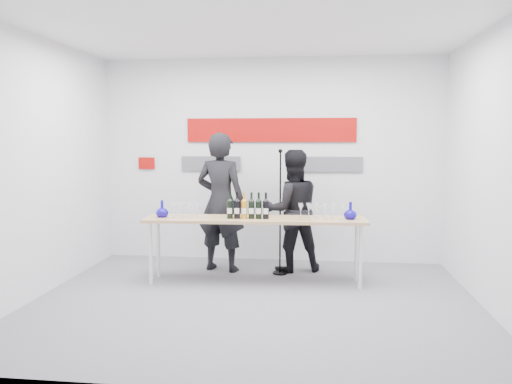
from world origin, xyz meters
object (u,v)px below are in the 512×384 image
presenter_left (221,202)px  presenter_right (292,211)px  mic_stand (280,236)px  tasting_table (255,223)px

presenter_left → presenter_right: presenter_left is taller
mic_stand → presenter_right: bearing=34.2°
presenter_right → mic_stand: bearing=38.2°
tasting_table → presenter_left: 0.79m
tasting_table → presenter_left: (-0.54, 0.55, 0.19)m
tasting_table → presenter_right: presenter_right is taller
presenter_left → mic_stand: size_ratio=1.13×
presenter_left → presenter_right: (0.98, 0.11, -0.12)m
tasting_table → presenter_left: bearing=131.7°
tasting_table → presenter_right: 0.79m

